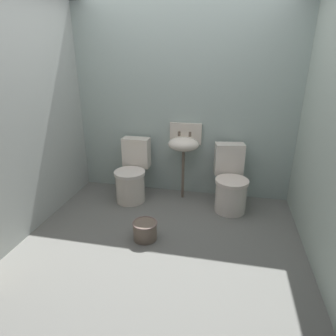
# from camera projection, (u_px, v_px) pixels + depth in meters

# --- Properties ---
(ground_plane) EXTENTS (3.26, 2.84, 0.08)m
(ground_plane) POSITION_uv_depth(u_px,v_px,m) (162.00, 244.00, 3.03)
(ground_plane) COLOR slate
(wall_back) EXTENTS (3.26, 0.10, 2.43)m
(wall_back) POSITION_uv_depth(u_px,v_px,m) (183.00, 104.00, 3.72)
(wall_back) COLOR #9EB0AB
(wall_back) RESTS_ON ground
(wall_left) EXTENTS (0.10, 2.64, 2.43)m
(wall_left) POSITION_uv_depth(u_px,v_px,m) (23.00, 117.00, 2.94)
(wall_left) COLOR #A5ACA8
(wall_left) RESTS_ON ground
(toilet_left) EXTENTS (0.41, 0.60, 0.78)m
(toilet_left) POSITION_uv_depth(u_px,v_px,m) (132.00, 176.00, 3.80)
(toilet_left) COLOR silver
(toilet_left) RESTS_ON ground
(toilet_right) EXTENTS (0.48, 0.65, 0.78)m
(toilet_right) POSITION_uv_depth(u_px,v_px,m) (230.00, 184.00, 3.56)
(toilet_right) COLOR silver
(toilet_right) RESTS_ON ground
(sink) EXTENTS (0.42, 0.35, 0.99)m
(sink) POSITION_uv_depth(u_px,v_px,m) (184.00, 143.00, 3.69)
(sink) COLOR #6A5A4D
(sink) RESTS_ON ground
(bucket) EXTENTS (0.26, 0.26, 0.20)m
(bucket) POSITION_uv_depth(u_px,v_px,m) (145.00, 230.00, 3.01)
(bucket) COLOR #6A5A4D
(bucket) RESTS_ON ground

